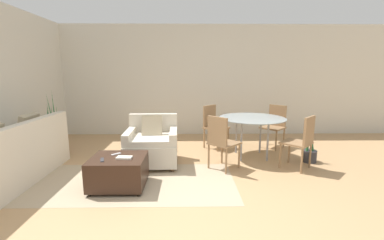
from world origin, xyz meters
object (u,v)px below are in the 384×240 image
at_px(armchair, 152,145).
at_px(ottoman, 119,171).
at_px(dining_table, 252,121).
at_px(potted_plant_small, 309,152).
at_px(tv_remote_primary, 116,154).
at_px(potted_plant, 54,141).
at_px(couch, 9,162).
at_px(dining_chair_near_left, 221,139).
at_px(tv_remote_secondary, 102,160).
at_px(dining_chair_far_left, 213,123).
at_px(dining_chair_near_right, 302,139).
at_px(book_stack, 124,158).
at_px(dining_chair_far_right, 275,123).

height_order(armchair, ottoman, armchair).
height_order(dining_table, potted_plant_small, dining_table).
relative_size(tv_remote_primary, potted_plant, 0.10).
distance_m(couch, dining_chair_near_left, 3.17).
bearing_deg(tv_remote_primary, potted_plant, 138.25).
distance_m(tv_remote_secondary, potted_plant, 2.30).
height_order(tv_remote_primary, tv_remote_secondary, same).
relative_size(couch, dining_chair_near_left, 2.30).
bearing_deg(dining_chair_far_left, potted_plant_small, -30.20).
bearing_deg(dining_chair_near_left, armchair, 164.69).
height_order(dining_chair_near_right, potted_plant_small, dining_chair_near_right).
height_order(tv_remote_primary, dining_chair_far_left, dining_chair_far_left).
bearing_deg(potted_plant, dining_chair_far_left, 6.19).
height_order(dining_chair_near_left, dining_chair_far_left, same).
bearing_deg(ottoman, book_stack, -27.74).
bearing_deg(dining_chair_far_right, armchair, -158.02).
height_order(ottoman, tv_remote_primary, tv_remote_primary).
bearing_deg(dining_chair_near_left, ottoman, -157.41).
bearing_deg(couch, dining_chair_near_right, 5.72).
distance_m(ottoman, dining_chair_far_right, 3.44).
bearing_deg(armchair, dining_chair_near_left, -15.31).
bearing_deg(dining_table, potted_plant, 175.39).
bearing_deg(couch, potted_plant, 93.20).
xyz_separation_m(tv_remote_primary, potted_plant, (-1.64, 1.47, -0.19)).
height_order(tv_remote_secondary, dining_chair_near_right, dining_chair_near_right).
distance_m(dining_table, dining_chair_near_right, 0.95).
height_order(tv_remote_secondary, potted_plant_small, potted_plant_small).
bearing_deg(dining_chair_near_right, tv_remote_primary, -170.27).
height_order(tv_remote_secondary, dining_chair_near_left, dining_chair_near_left).
xyz_separation_m(couch, book_stack, (1.73, -0.23, 0.13)).
relative_size(potted_plant, dining_table, 1.02).
bearing_deg(couch, armchair, 21.24).
bearing_deg(dining_table, dining_chair_far_right, 45.00).
distance_m(ottoman, dining_table, 2.56).
xyz_separation_m(book_stack, dining_table, (2.06, 1.34, 0.24)).
relative_size(dining_chair_near_left, potted_plant_small, 1.19).
bearing_deg(potted_plant, dining_chair_near_right, -12.12).
bearing_deg(potted_plant, ottoman, -43.14).
bearing_deg(dining_chair_near_right, potted_plant, 167.88).
xyz_separation_m(book_stack, dining_chair_far_right, (2.72, 2.00, 0.07)).
relative_size(potted_plant, potted_plant_small, 1.67).
xyz_separation_m(dining_chair_near_left, dining_chair_near_right, (1.32, 0.00, 0.00)).
distance_m(dining_chair_near_left, dining_chair_near_right, 1.32).
bearing_deg(dining_chair_near_right, potted_plant_small, 48.65).
bearing_deg(dining_chair_far_right, potted_plant_small, -71.42).
bearing_deg(armchair, couch, -158.76).
height_order(couch, tv_remote_primary, couch).
bearing_deg(tv_remote_secondary, book_stack, 12.50).
distance_m(couch, potted_plant_small, 4.84).
relative_size(dining_chair_near_left, dining_chair_near_right, 1.00).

